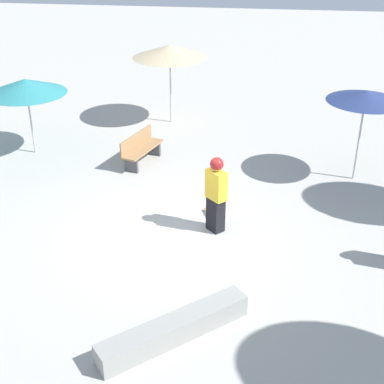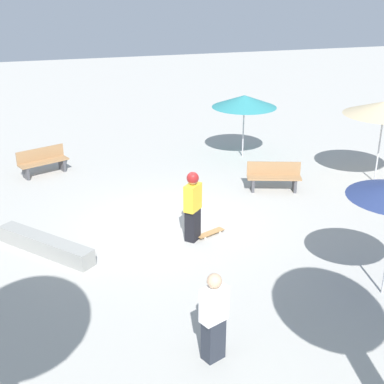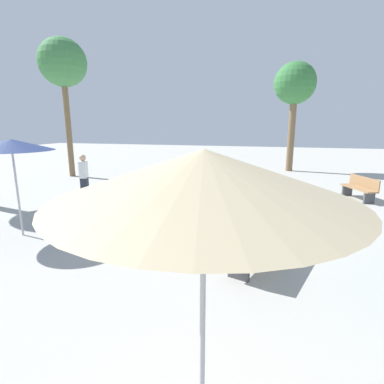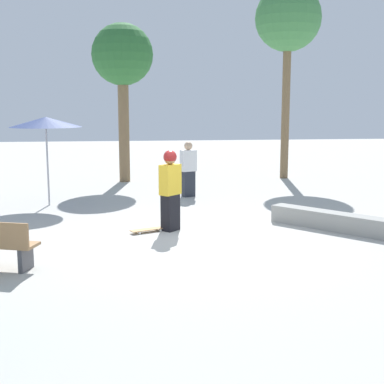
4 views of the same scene
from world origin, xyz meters
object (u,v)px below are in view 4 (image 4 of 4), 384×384
at_px(skateboard, 148,229).
at_px(concrete_ledge, 329,220).
at_px(shade_umbrella_navy, 46,122).
at_px(palm_tree_far_back, 122,58).
at_px(bystander_watching, 188,169).
at_px(skater_main, 170,188).
at_px(palm_tree_center_right, 288,21).

distance_m(skateboard, concrete_ledge, 3.99).
relative_size(shade_umbrella_navy, palm_tree_far_back, 0.44).
relative_size(concrete_ledge, shade_umbrella_navy, 0.98).
height_order(skateboard, shade_umbrella_navy, shade_umbrella_navy).
bearing_deg(palm_tree_far_back, skateboard, 93.58).
bearing_deg(concrete_ledge, palm_tree_far_back, -60.91).
relative_size(palm_tree_far_back, bystander_watching, 3.35).
xyz_separation_m(shade_umbrella_navy, bystander_watching, (-3.95, -0.90, -1.44)).
bearing_deg(skateboard, bystander_watching, -131.11).
bearing_deg(skateboard, concrete_ledge, 153.34).
relative_size(skater_main, concrete_ledge, 0.75).
distance_m(skateboard, bystander_watching, 4.67).
xyz_separation_m(shade_umbrella_navy, palm_tree_far_back, (-2.07, -4.32, 2.04)).
bearing_deg(concrete_ledge, shade_umbrella_navy, -29.55).
xyz_separation_m(concrete_ledge, bystander_watching, (2.58, -4.61, 0.62)).
bearing_deg(shade_umbrella_navy, palm_tree_center_right, -150.66).
bearing_deg(palm_tree_far_back, shade_umbrella_navy, 64.40).
relative_size(skateboard, concrete_ledge, 0.35).
height_order(palm_tree_far_back, bystander_watching, palm_tree_far_back).
bearing_deg(bystander_watching, palm_tree_far_back, 96.32).
relative_size(skater_main, shade_umbrella_navy, 0.73).
relative_size(skateboard, bystander_watching, 0.50).
bearing_deg(concrete_ledge, palm_tree_center_right, -100.04).
distance_m(skateboard, palm_tree_center_right, 11.16).
relative_size(palm_tree_center_right, bystander_watching, 4.24).
bearing_deg(skater_main, concrete_ledge, 129.36).
xyz_separation_m(palm_tree_far_back, palm_tree_center_right, (-5.92, -0.17, 1.38)).
distance_m(shade_umbrella_navy, palm_tree_center_right, 9.78).
distance_m(skater_main, skateboard, 1.02).
bearing_deg(palm_tree_far_back, bystander_watching, 118.88).
height_order(palm_tree_center_right, bystander_watching, palm_tree_center_right).
height_order(concrete_ledge, palm_tree_center_right, palm_tree_center_right).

